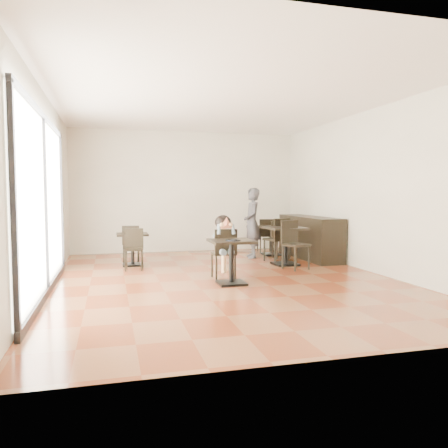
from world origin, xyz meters
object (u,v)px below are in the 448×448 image
object	(u,v)px
child_chair	(223,253)
chair_back_a	(265,235)
child_table	(231,262)
chair_mid_a	(276,240)
cafe_table_back	(272,240)
chair_left_a	(131,243)
adult_patron	(252,223)
chair_left_b	(134,249)
chair_mid_b	(296,245)
child	(223,247)
cafe_table_left	(133,250)
cafe_table_mid	(285,246)
chair_back_b	(281,240)

from	to	relation	value
child_chair	chair_back_a	world-z (taller)	child_chair
child_table	chair_mid_a	distance (m)	2.77
cafe_table_back	chair_left_a	distance (m)	3.50
adult_patron	chair_left_b	xyz separation A→B (m)	(-2.86, -1.01, -0.43)
chair_left_b	chair_back_a	xyz separation A→B (m)	(3.51, 1.86, 0.03)
chair_mid_b	chair_left_a	bearing A→B (deg)	131.12
child	child_table	bearing A→B (deg)	-90.00
chair_left_b	chair_mid_b	bearing A→B (deg)	-7.46
adult_patron	chair_left_b	size ratio (longest dim) A/B	2.02
cafe_table_left	child	bearing A→B (deg)	-50.49
child	chair_left_b	size ratio (longest dim) A/B	1.38
child_table	chair_left_a	distance (m)	3.34
cafe_table_back	chair_mid_b	distance (m)	2.10
cafe_table_mid	chair_mid_a	world-z (taller)	chair_mid_a
child_chair	child_table	bearing A→B (deg)	90.00
chair_mid_b	chair_back_a	world-z (taller)	chair_mid_b
chair_back_b	chair_back_a	bearing A→B (deg)	96.73
cafe_table_back	chair_back_b	world-z (taller)	chair_back_b
chair_mid_a	chair_back_b	xyz separation A→B (m)	(0.30, 0.43, -0.05)
child_table	chair_back_a	size ratio (longest dim) A/B	0.86
chair_mid_a	chair_left_a	bearing A→B (deg)	-32.14
cafe_table_left	chair_left_b	distance (m)	0.55
child	adult_patron	distance (m)	2.69
child	chair_back_a	xyz separation A→B (m)	(1.97, 3.17, -0.13)
child_table	chair_left_b	size ratio (longest dim) A/B	0.91
cafe_table_back	adult_patron	bearing A→B (deg)	-154.52
adult_patron	cafe_table_back	distance (m)	0.84
cafe_table_left	chair_mid_a	size ratio (longest dim) A/B	0.70
cafe_table_left	chair_left_b	bearing A→B (deg)	-90.00
chair_mid_a	child	bearing A→B (deg)	25.77
cafe_table_mid	chair_mid_a	xyz separation A→B (m)	(0.00, 0.55, 0.08)
child_table	chair_back_a	world-z (taller)	chair_back_a
child_table	chair_left_b	world-z (taller)	chair_left_b
cafe_table_back	chair_left_a	world-z (taller)	chair_left_a
cafe_table_back	chair_left_a	size ratio (longest dim) A/B	0.88
cafe_table_left	chair_left_a	bearing A→B (deg)	90.00
child_table	adult_patron	world-z (taller)	adult_patron
child_table	chair_back_a	xyz separation A→B (m)	(1.97, 3.72, 0.06)
child	chair_back_b	distance (m)	2.86
chair_mid_b	chair_left_b	xyz separation A→B (m)	(-3.21, 0.77, -0.08)
child_table	cafe_table_back	distance (m)	3.72
cafe_table_left	chair_back_a	world-z (taller)	chair_back_a
child	chair_back_a	size ratio (longest dim) A/B	1.30
chair_mid_a	chair_left_b	xyz separation A→B (m)	(-3.21, -0.33, -0.08)
adult_patron	chair_back_b	distance (m)	0.80
chair_left_b	chair_back_a	size ratio (longest dim) A/B	0.94
child_chair	adult_patron	bearing A→B (deg)	-119.65
child	chair_mid_b	bearing A→B (deg)	18.07
chair_mid_b	chair_back_b	size ratio (longest dim) A/B	1.12
chair_left_a	chair_back_a	size ratio (longest dim) A/B	0.94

